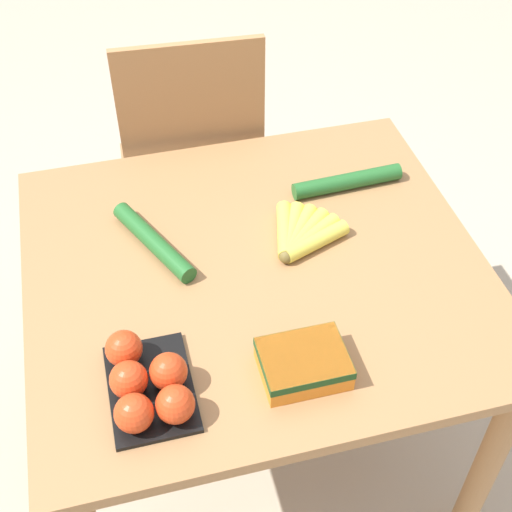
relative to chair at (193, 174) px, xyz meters
The scene contains 8 objects.
ground_plane 0.81m from the chair, 86.82° to the right, with size 12.00×12.00×0.00m, color #B7A88E.
dining_table 0.64m from the chair, 86.82° to the right, with size 1.01×0.93×0.72m.
chair is the anchor object (origin of this frame).
banana_bunch 0.64m from the chair, 75.10° to the right, with size 0.18×0.18×0.04m.
tomato_pack 0.98m from the chair, 105.01° to the right, with size 0.16×0.23×0.08m.
carrot_bag 0.96m from the chair, 86.87° to the right, with size 0.16×0.13×0.05m.
cucumber_near 0.60m from the chair, 108.60° to the right, with size 0.15×0.27×0.04m.
cucumber_far 0.58m from the chair, 53.01° to the right, with size 0.28×0.05×0.04m.
Camera 1 is at (-0.27, -1.06, 1.85)m, focal length 50.00 mm.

